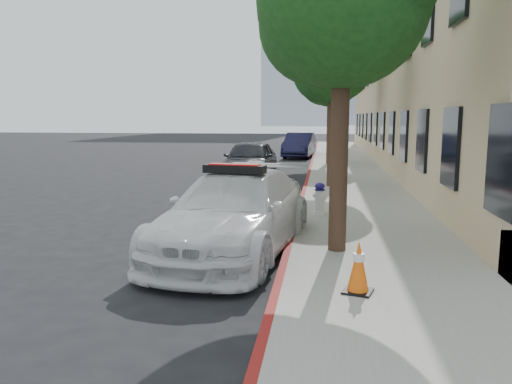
{
  "coord_description": "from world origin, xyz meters",
  "views": [
    {
      "loc": [
        2.65,
        -10.43,
        2.42
      ],
      "look_at": [
        1.39,
        -1.2,
        1.0
      ],
      "focal_mm": 35.0,
      "sensor_mm": 36.0,
      "label": 1
    }
  ],
  "objects_px": {
    "parked_car_far": "(300,145)",
    "traffic_cone": "(358,267)",
    "police_car": "(235,212)",
    "fire_hydrant": "(320,199)",
    "parked_car_mid": "(250,160)"
  },
  "relations": [
    {
      "from": "parked_car_far",
      "to": "traffic_cone",
      "type": "bearing_deg",
      "value": -80.57
    },
    {
      "from": "police_car",
      "to": "fire_hydrant",
      "type": "xyz_separation_m",
      "value": [
        1.47,
        2.89,
        -0.21
      ]
    },
    {
      "from": "parked_car_mid",
      "to": "parked_car_far",
      "type": "bearing_deg",
      "value": 83.45
    },
    {
      "from": "police_car",
      "to": "fire_hydrant",
      "type": "height_order",
      "value": "police_car"
    },
    {
      "from": "fire_hydrant",
      "to": "traffic_cone",
      "type": "distance_m",
      "value": 5.15
    },
    {
      "from": "parked_car_far",
      "to": "traffic_cone",
      "type": "height_order",
      "value": "parked_car_far"
    },
    {
      "from": "parked_car_far",
      "to": "police_car",
      "type": "bearing_deg",
      "value": -85.56
    },
    {
      "from": "traffic_cone",
      "to": "parked_car_mid",
      "type": "bearing_deg",
      "value": 104.77
    },
    {
      "from": "parked_car_mid",
      "to": "parked_car_far",
      "type": "relative_size",
      "value": 1.02
    },
    {
      "from": "police_car",
      "to": "parked_car_far",
      "type": "height_order",
      "value": "police_car"
    },
    {
      "from": "fire_hydrant",
      "to": "parked_car_far",
      "type": "bearing_deg",
      "value": 111.08
    },
    {
      "from": "parked_car_mid",
      "to": "parked_car_far",
      "type": "xyz_separation_m",
      "value": [
        1.34,
        10.92,
        -0.04
      ]
    },
    {
      "from": "parked_car_mid",
      "to": "fire_hydrant",
      "type": "height_order",
      "value": "parked_car_mid"
    },
    {
      "from": "parked_car_far",
      "to": "traffic_cone",
      "type": "distance_m",
      "value": 23.38
    },
    {
      "from": "parked_car_mid",
      "to": "police_car",
      "type": "bearing_deg",
      "value": -82.58
    }
  ]
}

